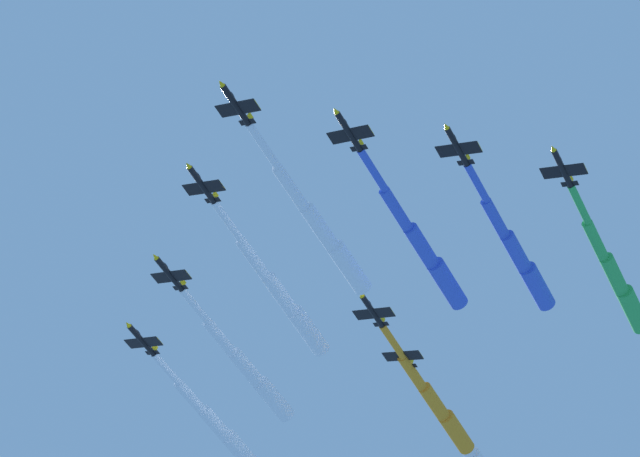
{
  "coord_description": "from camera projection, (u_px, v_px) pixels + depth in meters",
  "views": [
    {
      "loc": [
        65.87,
        -130.49,
        -7.91
      ],
      "look_at": [
        0.0,
        0.0,
        168.66
      ],
      "focal_mm": 70.28,
      "sensor_mm": 36.0,
      "label": 1
    }
  ],
  "objects": [
    {
      "name": "jet_starboard_outer",
      "position": [
        216.0,
        425.0,
        262.17
      ],
      "size": [
        8.04,
        48.88,
        4.47
      ],
      "color": "black"
    },
    {
      "name": "jet_starboard_mid",
      "position": [
        248.0,
        369.0,
        249.92
      ],
      "size": [
        8.0,
        50.01,
        4.5
      ],
      "color": "black"
    },
    {
      "name": "jet_port_mid",
      "position": [
        517.0,
        253.0,
        234.68
      ],
      "size": [
        7.86,
        48.24,
        4.57
      ],
      "color": "black"
    },
    {
      "name": "jet_port_outer",
      "position": [
        615.0,
        276.0,
        238.77
      ],
      "size": [
        7.88,
        49.8,
        4.55
      ],
      "color": "black"
    },
    {
      "name": "jet_port_inner",
      "position": [
        423.0,
        248.0,
        230.47
      ],
      "size": [
        8.04,
        51.11,
        4.46
      ],
      "color": "black"
    },
    {
      "name": "jet_lead",
      "position": [
        322.0,
        229.0,
        228.51
      ],
      "size": [
        7.9,
        52.93,
        4.56
      ],
      "color": "black"
    },
    {
      "name": "jet_trail_port",
      "position": [
        435.0,
        403.0,
        257.0
      ],
      "size": [
        8.02,
        50.59,
        4.46
      ],
      "color": "black"
    },
    {
      "name": "jet_trail_starboard",
      "position": [
        462.0,
        441.0,
        264.77
      ],
      "size": [
        7.98,
        51.1,
        4.5
      ],
      "color": "black"
    },
    {
      "name": "jet_starboard_inner",
      "position": [
        282.0,
        296.0,
        241.76
      ],
      "size": [
        7.93,
        52.41,
        4.51
      ],
      "color": "black"
    }
  ]
}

